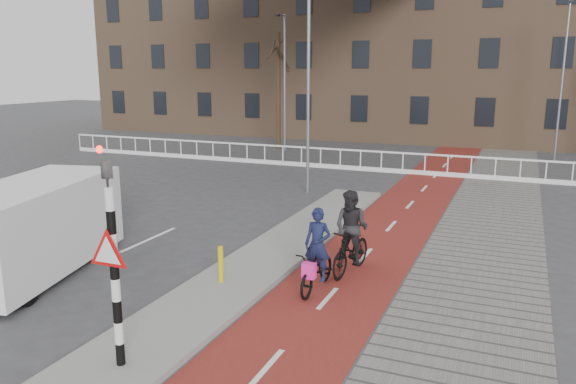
% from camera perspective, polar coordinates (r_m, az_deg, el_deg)
% --- Properties ---
extents(ground, '(120.00, 120.00, 0.00)m').
position_cam_1_polar(ground, '(10.90, -7.20, -13.32)').
color(ground, '#38383A').
rests_on(ground, ground).
extents(bike_lane, '(2.50, 60.00, 0.01)m').
position_cam_1_polar(bike_lane, '(19.37, 11.73, -1.92)').
color(bike_lane, maroon).
rests_on(bike_lane, ground).
extents(sidewalk, '(3.00, 60.00, 0.01)m').
position_cam_1_polar(sidewalk, '(19.06, 20.01, -2.66)').
color(sidewalk, slate).
rests_on(sidewalk, ground).
extents(curb_island, '(1.80, 16.00, 0.12)m').
position_cam_1_polar(curb_island, '(14.47, -1.68, -6.36)').
color(curb_island, gray).
rests_on(curb_island, ground).
extents(traffic_signal, '(0.80, 0.80, 3.68)m').
position_cam_1_polar(traffic_signal, '(8.96, -17.41, -5.88)').
color(traffic_signal, black).
rests_on(traffic_signal, curb_island).
extents(bollard, '(0.12, 0.12, 0.81)m').
position_cam_1_polar(bollard, '(12.49, -6.85, -7.28)').
color(bollard, gold).
rests_on(bollard, curb_island).
extents(cyclist_near, '(0.64, 1.75, 1.83)m').
position_cam_1_polar(cyclist_near, '(12.17, 3.00, -7.26)').
color(cyclist_near, black).
rests_on(cyclist_near, bike_lane).
extents(cyclist_far, '(0.94, 1.90, 1.98)m').
position_cam_1_polar(cyclist_far, '(13.17, 6.43, -4.83)').
color(cyclist_far, black).
rests_on(cyclist_far, bike_lane).
extents(van, '(3.14, 5.34, 2.16)m').
position_cam_1_polar(van, '(14.26, -24.57, -3.27)').
color(van, white).
rests_on(van, ground).
extents(railing, '(28.00, 0.10, 0.99)m').
position_cam_1_polar(railing, '(27.70, 1.37, 3.25)').
color(railing, silver).
rests_on(railing, ground).
extents(townhouse_row, '(46.00, 10.00, 15.90)m').
position_cam_1_polar(townhouse_row, '(41.36, 12.12, 16.44)').
color(townhouse_row, '#7F6047').
rests_on(townhouse_row, ground).
extents(tree_mid, '(0.25, 0.25, 6.79)m').
position_cam_1_polar(tree_mid, '(33.73, -0.99, 10.16)').
color(tree_mid, black).
rests_on(tree_mid, ground).
extents(streetlight_near, '(0.12, 0.12, 7.96)m').
position_cam_1_polar(streetlight_near, '(21.39, 2.08, 10.44)').
color(streetlight_near, slate).
rests_on(streetlight_near, ground).
extents(streetlight_left, '(0.12, 0.12, 7.70)m').
position_cam_1_polar(streetlight_left, '(32.75, -0.34, 10.90)').
color(streetlight_left, slate).
rests_on(streetlight_left, ground).
extents(streetlight_right, '(0.12, 0.12, 8.03)m').
position_cam_1_polar(streetlight_right, '(32.38, 26.06, 9.94)').
color(streetlight_right, slate).
rests_on(streetlight_right, ground).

